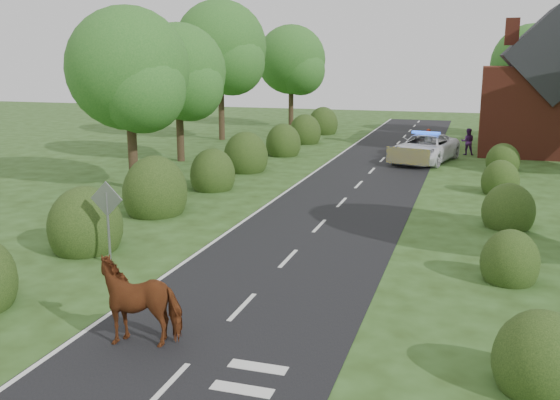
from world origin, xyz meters
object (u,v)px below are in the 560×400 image
(road_sign, at_px, (107,210))
(pedestrian_purple, at_px, (468,142))
(cow, at_px, (142,305))
(police_van, at_px, (425,148))
(pedestrian_red, at_px, (428,141))

(road_sign, height_order, pedestrian_purple, road_sign)
(cow, xyz_separation_m, police_van, (3.97, 26.25, 0.05))
(road_sign, bearing_deg, police_van, 71.16)
(road_sign, xyz_separation_m, cow, (3.52, -4.27, -0.87))
(road_sign, bearing_deg, pedestrian_purple, 68.98)
(police_van, relative_size, pedestrian_purple, 3.83)
(road_sign, xyz_separation_m, police_van, (7.50, 21.98, -0.82))
(cow, xyz_separation_m, pedestrian_purple, (6.33, 29.93, 0.06))
(pedestrian_purple, bearing_deg, road_sign, 64.64)
(police_van, bearing_deg, pedestrian_purple, 70.70)
(road_sign, distance_m, cow, 5.61)
(cow, distance_m, police_van, 26.55)
(police_van, distance_m, pedestrian_purple, 4.37)
(pedestrian_red, relative_size, pedestrian_purple, 0.92)
(pedestrian_red, bearing_deg, cow, 52.47)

